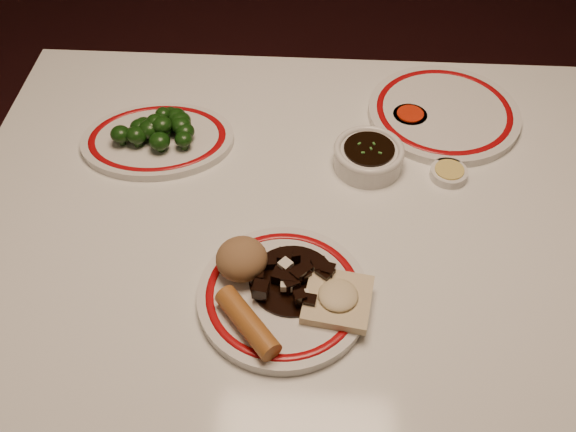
# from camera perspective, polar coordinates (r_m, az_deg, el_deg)

# --- Properties ---
(ground) EXTENTS (7.00, 7.00, 0.00)m
(ground) POSITION_cam_1_polar(r_m,az_deg,el_deg) (1.68, 1.74, -17.40)
(ground) COLOR black
(ground) RESTS_ON ground
(dining_table) EXTENTS (1.20, 0.90, 0.75)m
(dining_table) POSITION_cam_1_polar(r_m,az_deg,el_deg) (1.12, 2.50, -3.29)
(dining_table) COLOR white
(dining_table) RESTS_ON ground
(main_plate) EXTENTS (0.29, 0.29, 0.02)m
(main_plate) POSITION_cam_1_polar(r_m,az_deg,el_deg) (0.94, -0.42, -7.07)
(main_plate) COLOR silver
(main_plate) RESTS_ON dining_table
(rice_mound) EXTENTS (0.08, 0.08, 0.05)m
(rice_mound) POSITION_cam_1_polar(r_m,az_deg,el_deg) (0.94, -4.14, -3.83)
(rice_mound) COLOR #926945
(rice_mound) RESTS_ON main_plate
(spring_roll) EXTENTS (0.10, 0.11, 0.03)m
(spring_roll) POSITION_cam_1_polar(r_m,az_deg,el_deg) (0.89, -3.62, -9.42)
(spring_roll) COLOR #AC662A
(spring_roll) RESTS_ON main_plate
(fried_wonton) EXTENTS (0.11, 0.11, 0.03)m
(fried_wonton) POSITION_cam_1_polar(r_m,az_deg,el_deg) (0.92, 4.46, -7.31)
(fried_wonton) COLOR beige
(fried_wonton) RESTS_ON main_plate
(stirfry_heap) EXTENTS (0.13, 0.13, 0.03)m
(stirfry_heap) POSITION_cam_1_polar(r_m,az_deg,el_deg) (0.94, 0.47, -5.46)
(stirfry_heap) COLOR black
(stirfry_heap) RESTS_ON main_plate
(broccoli_plate) EXTENTS (0.30, 0.27, 0.02)m
(broccoli_plate) POSITION_cam_1_polar(r_m,az_deg,el_deg) (1.19, -11.51, 6.67)
(broccoli_plate) COLOR silver
(broccoli_plate) RESTS_ON dining_table
(broccoli_pile) EXTENTS (0.15, 0.11, 0.05)m
(broccoli_pile) POSITION_cam_1_polar(r_m,az_deg,el_deg) (1.17, -11.48, 7.72)
(broccoli_pile) COLOR #23471C
(broccoli_pile) RESTS_ON broccoli_plate
(soy_bowl) EXTENTS (0.12, 0.12, 0.04)m
(soy_bowl) POSITION_cam_1_polar(r_m,az_deg,el_deg) (1.13, 7.14, 5.20)
(soy_bowl) COLOR silver
(soy_bowl) RESTS_ON dining_table
(sweet_sour_dish) EXTENTS (0.06, 0.06, 0.02)m
(sweet_sour_dish) POSITION_cam_1_polar(r_m,az_deg,el_deg) (1.24, 10.77, 8.62)
(sweet_sour_dish) COLOR silver
(sweet_sour_dish) RESTS_ON dining_table
(mustard_dish) EXTENTS (0.06, 0.06, 0.02)m
(mustard_dish) POSITION_cam_1_polar(r_m,az_deg,el_deg) (1.14, 14.09, 3.73)
(mustard_dish) COLOR silver
(mustard_dish) RESTS_ON dining_table
(far_plate) EXTENTS (0.31, 0.31, 0.02)m
(far_plate) POSITION_cam_1_polar(r_m,az_deg,el_deg) (1.26, 13.67, 8.92)
(far_plate) COLOR silver
(far_plate) RESTS_ON dining_table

